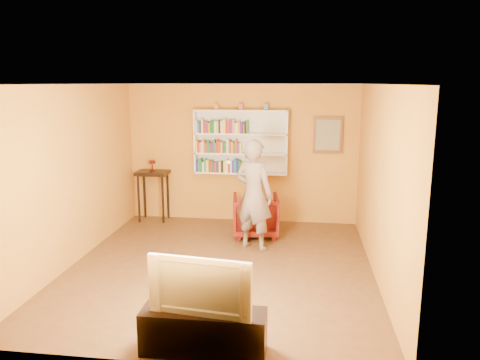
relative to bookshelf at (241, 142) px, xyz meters
name	(u,v)px	position (x,y,z in m)	size (l,w,h in m)	color
room_shell	(220,202)	(0.00, -2.41, -0.58)	(5.30, 5.80, 2.88)	#4E3219
bookshelf	(241,142)	(0.00, 0.00, 0.00)	(1.80, 0.29, 1.23)	white
books_row_lower	(221,166)	(-0.39, -0.11, -0.47)	(0.94, 0.19, 0.27)	#262095
books_row_middle	(219,147)	(-0.42, -0.11, -0.09)	(0.88, 0.19, 0.26)	yellow
books_row_upper	(222,127)	(-0.35, -0.11, 0.29)	(1.00, 0.19, 0.27)	beige
ornament_left	(216,107)	(-0.47, -0.06, 0.67)	(0.07, 0.07, 0.10)	#C57238
ornament_centre	(241,107)	(0.00, -0.06, 0.68)	(0.08, 0.08, 0.11)	#A94038
ornament_right	(266,107)	(0.48, -0.06, 0.68)	(0.08, 0.08, 0.12)	slate
framed_painting	(328,135)	(1.65, 0.05, 0.16)	(0.55, 0.05, 0.70)	brown
console_table	(153,180)	(-1.75, -0.16, -0.76)	(0.61, 0.47, 1.00)	black
ruby_lustre	(152,163)	(-1.75, -0.16, -0.43)	(0.14, 0.14, 0.23)	maroon
armchair	(256,215)	(0.37, -0.85, -1.22)	(0.80, 0.82, 0.75)	#4A0605
person	(254,195)	(0.41, -1.54, -0.67)	(0.67, 0.44, 1.84)	#6B5A4E
game_remote	(230,162)	(0.06, -1.86, -0.07)	(0.04, 0.15, 0.04)	silver
tv_cabinet	(204,332)	(0.22, -4.66, -1.37)	(1.28, 0.38, 0.46)	black
television	(203,283)	(0.22, -4.66, -0.83)	(1.06, 0.14, 0.61)	black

